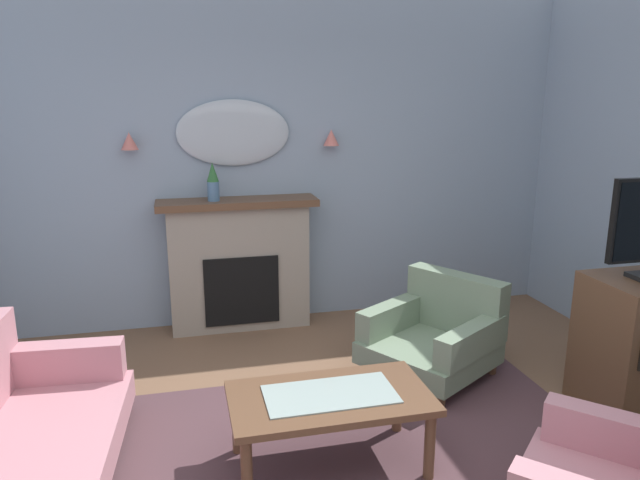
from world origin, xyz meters
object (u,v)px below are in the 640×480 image
mantel_vase_centre (213,182)px  wall_sconce_right (331,138)px  wall_mirror (233,133)px  wall_sconce_left (129,141)px  armchair_beside_couch (437,333)px  fireplace (240,266)px  coffee_table (330,404)px  floral_couch (0,446)px

mantel_vase_centre → wall_sconce_right: wall_sconce_right is taller
wall_mirror → wall_sconce_left: (-0.85, -0.05, -0.05)m
wall_sconce_left → armchair_beside_couch: (2.18, -1.31, -1.35)m
fireplace → coffee_table: fireplace is taller
mantel_vase_centre → wall_sconce_left: (-0.65, 0.12, 0.34)m
fireplace → floral_couch: fireplace is taller
wall_sconce_right → armchair_beside_couch: 1.94m
coffee_table → floral_couch: (-1.68, 0.10, -0.06)m
fireplace → floral_couch: size_ratio=0.77×
fireplace → mantel_vase_centre: (-0.20, -0.03, 0.75)m
fireplace → coffee_table: 2.19m
wall_mirror → floral_couch: (-1.43, -2.21, -1.39)m
wall_mirror → wall_sconce_right: wall_mirror is taller
wall_mirror → armchair_beside_couch: wall_mirror is taller
coffee_table → wall_sconce_right: bearing=75.3°
wall_sconce_right → armchair_beside_couch: wall_sconce_right is taller
fireplace → mantel_vase_centre: size_ratio=4.20×
wall_sconce_right → floral_couch: (-2.28, -2.16, -1.34)m
wall_sconce_right → floral_couch: size_ratio=0.08×
fireplace → wall_sconce_left: 1.38m
fireplace → coffee_table: bearing=-83.2°
wall_sconce_left → floral_couch: 2.61m
wall_sconce_left → floral_couch: size_ratio=0.08×
wall_mirror → wall_sconce_left: 0.85m
floral_couch → mantel_vase_centre: bearing=59.0°
mantel_vase_centre → floral_couch: (-1.23, -2.04, -1.00)m
coffee_table → armchair_beside_couch: (1.07, 0.95, -0.08)m
fireplace → wall_mirror: wall_mirror is taller
mantel_vase_centre → wall_sconce_right: (1.05, 0.12, 0.34)m
coffee_table → floral_couch: size_ratio=0.62×
mantel_vase_centre → coffee_table: bearing=-77.9°
fireplace → wall_sconce_right: size_ratio=9.71×
armchair_beside_couch → wall_sconce_right: bearing=110.0°
fireplace → wall_sconce_right: wall_sconce_right is taller
fireplace → wall_sconce_right: 1.38m
fireplace → coffee_table: size_ratio=1.24×
wall_mirror → wall_sconce_left: size_ratio=6.86×
fireplace → wall_sconce_right: bearing=6.2°
floral_couch → fireplace: bearing=55.4°
wall_mirror → floral_couch: wall_mirror is taller
coffee_table → armchair_beside_couch: size_ratio=0.98×
fireplace → wall_sconce_left: wall_sconce_left is taller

